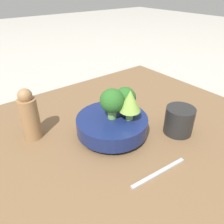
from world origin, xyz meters
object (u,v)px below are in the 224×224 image
at_px(fork, 158,173).
at_px(cup, 179,120).
at_px(bowl, 112,125).
at_px(pepper_mill, 29,116).

bearing_deg(fork, cup, 24.70).
distance_m(bowl, fork, 0.21).
relative_size(bowl, fork, 1.27).
bearing_deg(pepper_mill, bowl, -34.55).
bearing_deg(cup, bowl, 145.32).
bearing_deg(pepper_mill, cup, -34.61).
relative_size(bowl, cup, 2.46).
bearing_deg(bowl, fork, -93.40).
height_order(bowl, pepper_mill, pepper_mill).
distance_m(cup, fork, 0.21).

